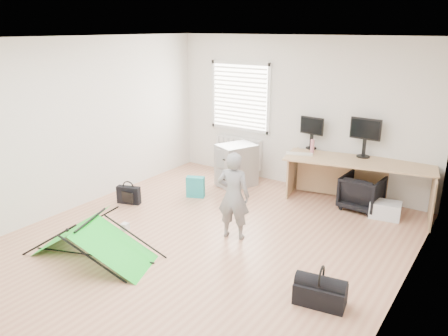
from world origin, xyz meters
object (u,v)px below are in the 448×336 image
Objects in this scene: monitor_right at (365,143)px; storage_crate at (385,210)px; filing_cabinet at (236,165)px; laptop_bag at (129,195)px; person at (234,196)px; thermos at (312,146)px; duffel_bag at (320,294)px; desk at (356,184)px; office_chair at (362,192)px; kite at (92,238)px; monitor_left at (312,137)px.

storage_crate is at bearing -35.61° from monitor_right.
monitor_right reaches higher than filing_cabinet.
laptop_bag is at bearing -142.71° from monitor_right.
laptop_bag is at bearing -96.47° from filing_cabinet.
person is 3.15× the size of laptop_bag.
monitor_right reaches higher than thermos.
duffel_bag is (0.57, -3.08, -0.91)m from monitor_right.
desk is 0.16m from office_chair.
storage_crate is (0.53, -0.17, -0.27)m from desk.
thermos reaches higher than filing_cabinet.
kite is (-1.19, -1.48, -0.36)m from person.
filing_cabinet is 1.72× the size of storage_crate.
filing_cabinet is at bearing 174.60° from desk.
kite is at bearing -118.70° from monitor_right.
monitor_right is (2.16, 0.48, 0.64)m from filing_cabinet.
monitor_right is 0.40× the size of person.
storage_crate is 1.15× the size of laptop_bag.
kite is at bearing -112.26° from thermos.
office_chair is 0.50× the size of person.
thermos is 2.08m from person.
thermos reaches higher than desk.
filing_cabinet is at bearing 8.57° from office_chair.
laptop_bag is 3.83m from duffel_bag.
desk is at bearing -86.15° from monitor_right.
thermos is at bearing 168.46° from desk.
person reaches higher than office_chair.
monitor_left is (1.24, 0.48, 0.61)m from filing_cabinet.
kite reaches higher than storage_crate.
monitor_left reaches higher than laptop_bag.
office_chair is 2.35m from person.
monitor_left reaches higher than kite.
laptop_bag is at bearing -139.93° from thermos.
duffel_bag is (1.36, -2.84, -0.79)m from thermos.
monitor_left is 0.26× the size of kite.
person is 2.75× the size of storage_crate.
person is (-1.17, -2.01, 0.34)m from office_chair.
filing_cabinet is at bearing -165.53° from monitor_right.
monitor_left reaches higher than duffel_bag.
monitor_right is 3.27m from duffel_bag.
monitor_right is at bearing 16.17° from laptop_bag.
person is 2.51m from storage_crate.
duffel_bag is at bearing -57.67° from monitor_left.
person is (-1.05, -2.29, -0.41)m from monitor_right.
person is 1.93m from kite.
monitor_left reaches higher than desk.
monitor_left is 1.75m from storage_crate.
kite reaches higher than laptop_bag.
desk is 1.14m from monitor_left.
filing_cabinet reaches higher than laptop_bag.
duffel_bag is (1.49, -3.09, -0.88)m from monitor_left.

